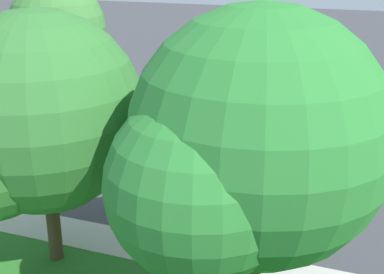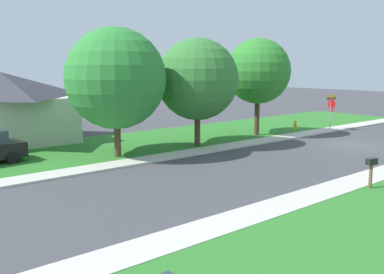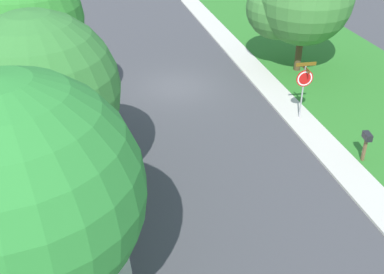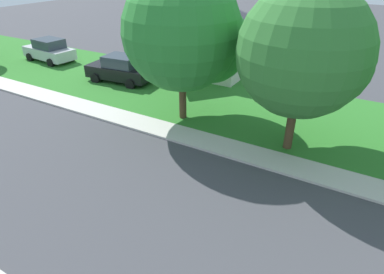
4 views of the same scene
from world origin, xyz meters
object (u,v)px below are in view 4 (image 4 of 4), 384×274
object	(u,v)px
car_black_across_road	(121,69)
house_right_setback	(211,32)
tree_sidewalk_far	(309,55)
tree_corner_large	(189,35)
car_silver_behind_trees	(49,50)

from	to	relation	value
car_black_across_road	house_right_setback	xyz separation A→B (m)	(6.64, -3.07, 1.50)
tree_sidewalk_far	house_right_setback	distance (m)	12.96
tree_corner_large	tree_sidewalk_far	world-z (taller)	tree_corner_large
car_silver_behind_trees	tree_sidewalk_far	distance (m)	20.40
car_black_across_road	tree_corner_large	bearing A→B (deg)	-109.59
tree_corner_large	tree_sidewalk_far	distance (m)	5.43
tree_sidewalk_far	tree_corner_large	bearing A→B (deg)	86.54
car_silver_behind_trees	tree_corner_large	size ratio (longest dim) A/B	0.63
car_black_across_road	tree_sidewalk_far	world-z (taller)	tree_sidewalk_far
car_silver_behind_trees	tree_sidewalk_far	bearing A→B (deg)	-100.00
tree_sidewalk_far	car_black_across_road	bearing A→B (deg)	77.48
car_black_across_road	tree_sidewalk_far	distance (m)	12.63
car_silver_behind_trees	tree_sidewalk_far	world-z (taller)	tree_sidewalk_far
tree_corner_large	car_silver_behind_trees	bearing A→B (deg)	77.60
car_silver_behind_trees	tree_corner_large	bearing A→B (deg)	-102.40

